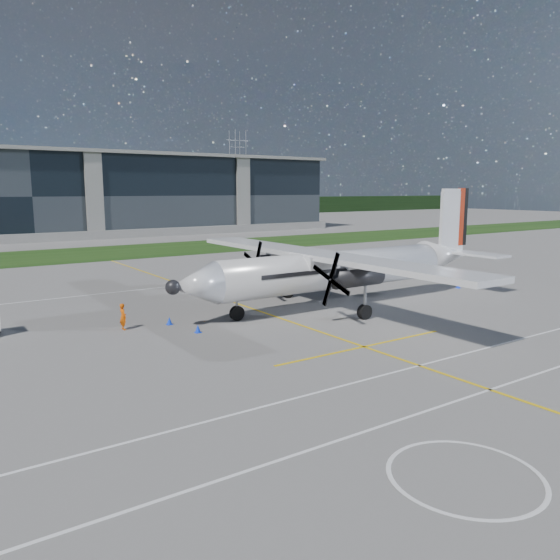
{
  "coord_description": "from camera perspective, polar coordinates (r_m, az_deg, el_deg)",
  "views": [
    {
      "loc": [
        -17.36,
        -27.56,
        8.62
      ],
      "look_at": [
        3.42,
        2.89,
        2.51
      ],
      "focal_mm": 35.0,
      "sensor_mm": 36.0,
      "label": 1
    }
  ],
  "objects": [
    {
      "name": "ground",
      "position": [
        70.28,
        -19.75,
        1.81
      ],
      "size": [
        400.0,
        400.0,
        0.0
      ],
      "primitive_type": "plane",
      "color": "slate",
      "rests_on": "ground"
    },
    {
      "name": "grass_strip",
      "position": [
        78.0,
        -21.25,
        2.44
      ],
      "size": [
        400.0,
        18.0,
        0.04
      ],
      "primitive_type": "cube",
      "color": "#17370F",
      "rests_on": "ground"
    },
    {
      "name": "terminal_building",
      "position": [
        108.96,
        -25.4,
        7.92
      ],
      "size": [
        120.0,
        20.0,
        15.0
      ],
      "primitive_type": "cube",
      "color": "black",
      "rests_on": "ground"
    },
    {
      "name": "pylon_east",
      "position": [
        205.05,
        -4.43,
        11.17
      ],
      "size": [
        9.0,
        4.6,
        30.0
      ],
      "primitive_type": null,
      "color": "gray",
      "rests_on": "ground"
    },
    {
      "name": "yellow_taxiway_centerline",
      "position": [
        43.58,
        -5.73,
        -2.04
      ],
      "size": [
        0.2,
        70.0,
        0.01
      ],
      "primitive_type": "cube",
      "color": "yellow",
      "rests_on": "ground"
    },
    {
      "name": "white_lane_line",
      "position": [
        23.66,
        16.86,
        -12.38
      ],
      "size": [
        90.0,
        0.15,
        0.01
      ],
      "primitive_type": "cube",
      "color": "white",
      "rests_on": "ground"
    },
    {
      "name": "turboprop_aircraft",
      "position": [
        41.26,
        6.83,
        3.45
      ],
      "size": [
        28.2,
        29.25,
        8.77
      ],
      "primitive_type": null,
      "color": "silver",
      "rests_on": "ground"
    },
    {
      "name": "ground_crew_person",
      "position": [
        35.3,
        -16.1,
        -3.5
      ],
      "size": [
        0.61,
        0.81,
        1.92
      ],
      "primitive_type": "imported",
      "rotation": [
        0.0,
        0.0,
        1.63
      ],
      "color": "#F25907",
      "rests_on": "ground"
    },
    {
      "name": "safety_cone_nose_stbd",
      "position": [
        36.08,
        -11.48,
        -4.2
      ],
      "size": [
        0.36,
        0.36,
        0.5
      ],
      "primitive_type": "cone",
      "color": "#0E39F7",
      "rests_on": "ground"
    },
    {
      "name": "safety_cone_stbdwing",
      "position": [
        52.63,
        -6.88,
        0.19
      ],
      "size": [
        0.36,
        0.36,
        0.5
      ],
      "primitive_type": "cone",
      "color": "#0E39F7",
      "rests_on": "ground"
    },
    {
      "name": "safety_cone_nose_port",
      "position": [
        33.78,
        -8.58,
        -5.05
      ],
      "size": [
        0.36,
        0.36,
        0.5
      ],
      "primitive_type": "cone",
      "color": "#0E39F7",
      "rests_on": "ground"
    },
    {
      "name": "safety_cone_tail",
      "position": [
        50.87,
        18.13,
        -0.53
      ],
      "size": [
        0.36,
        0.36,
        0.5
      ],
      "primitive_type": "cone",
      "color": "#0E39F7",
      "rests_on": "ground"
    }
  ]
}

